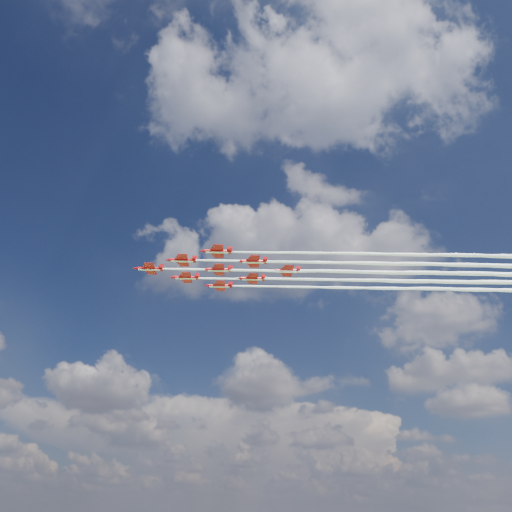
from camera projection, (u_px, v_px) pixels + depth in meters
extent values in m
cylinder|color=#B60A11|center=(149.00, 269.00, 157.89)|extent=(7.21, 2.84, 0.99)
cone|color=#B60A11|center=(135.00, 268.00, 157.75)|extent=(2.00, 1.43, 0.99)
cone|color=#B60A11|center=(163.00, 269.00, 158.03)|extent=(1.54, 1.22, 0.90)
ellipsoid|color=black|center=(144.00, 267.00, 158.02)|extent=(2.02, 1.28, 0.64)
cube|color=#B60A11|center=(151.00, 269.00, 157.89)|extent=(4.95, 8.74, 0.13)
cube|color=#B60A11|center=(161.00, 269.00, 158.01)|extent=(2.06, 3.46, 0.11)
cube|color=#B60A11|center=(162.00, 267.00, 158.39)|extent=(1.42, 0.50, 1.62)
cube|color=white|center=(149.00, 270.00, 157.68)|extent=(6.72, 2.55, 0.11)
cylinder|color=#B60A11|center=(182.00, 260.00, 152.76)|extent=(7.21, 2.84, 0.99)
cone|color=#B60A11|center=(167.00, 260.00, 152.61)|extent=(2.00, 1.43, 0.99)
cone|color=#B60A11|center=(196.00, 260.00, 152.89)|extent=(1.54, 1.22, 0.90)
ellipsoid|color=black|center=(176.00, 259.00, 152.89)|extent=(2.02, 1.28, 0.64)
cube|color=#B60A11|center=(184.00, 260.00, 152.75)|extent=(4.95, 8.74, 0.13)
cube|color=#B60A11|center=(194.00, 260.00, 152.87)|extent=(2.06, 3.46, 0.11)
cube|color=#B60A11|center=(195.00, 258.00, 153.26)|extent=(1.42, 0.50, 1.62)
cube|color=white|center=(182.00, 262.00, 152.55)|extent=(6.72, 2.55, 0.11)
cylinder|color=#B60A11|center=(186.00, 278.00, 163.73)|extent=(7.21, 2.84, 0.99)
cone|color=#B60A11|center=(172.00, 277.00, 163.59)|extent=(2.00, 1.43, 0.99)
cone|color=#B60A11|center=(199.00, 278.00, 163.87)|extent=(1.54, 1.22, 0.90)
ellipsoid|color=black|center=(180.00, 276.00, 163.86)|extent=(2.02, 1.28, 0.64)
cube|color=#B60A11|center=(187.00, 278.00, 163.73)|extent=(4.95, 8.74, 0.13)
cube|color=#B60A11|center=(197.00, 278.00, 163.85)|extent=(2.06, 3.46, 0.11)
cube|color=#B60A11|center=(197.00, 275.00, 164.23)|extent=(1.42, 0.50, 1.62)
cube|color=white|center=(186.00, 279.00, 163.52)|extent=(6.72, 2.55, 0.11)
cylinder|color=#B60A11|center=(217.00, 251.00, 147.62)|extent=(7.21, 2.84, 0.99)
cone|color=#B60A11|center=(202.00, 251.00, 147.48)|extent=(2.00, 1.43, 0.99)
cone|color=#B60A11|center=(231.00, 251.00, 147.76)|extent=(1.54, 1.22, 0.90)
ellipsoid|color=black|center=(211.00, 250.00, 147.75)|extent=(2.02, 1.28, 0.64)
cube|color=#B60A11|center=(219.00, 251.00, 147.62)|extent=(4.95, 8.74, 0.13)
cube|color=#B60A11|center=(229.00, 251.00, 147.74)|extent=(2.06, 3.46, 0.11)
cube|color=#B60A11|center=(230.00, 249.00, 148.12)|extent=(1.42, 0.50, 1.62)
cube|color=white|center=(217.00, 253.00, 147.41)|extent=(6.72, 2.55, 0.11)
cylinder|color=#B60A11|center=(218.00, 270.00, 158.60)|extent=(7.21, 2.84, 0.99)
cone|color=#B60A11|center=(204.00, 269.00, 158.45)|extent=(2.00, 1.43, 0.99)
cone|color=#B60A11|center=(232.00, 270.00, 158.73)|extent=(1.54, 1.22, 0.90)
ellipsoid|color=black|center=(213.00, 268.00, 158.73)|extent=(2.02, 1.28, 0.64)
cube|color=#B60A11|center=(220.00, 270.00, 158.59)|extent=(4.95, 8.74, 0.13)
cube|color=#B60A11|center=(230.00, 270.00, 158.71)|extent=(2.06, 3.46, 0.11)
cube|color=#B60A11|center=(230.00, 268.00, 159.10)|extent=(1.42, 0.50, 1.62)
cube|color=white|center=(218.00, 271.00, 158.39)|extent=(6.72, 2.55, 0.11)
cylinder|color=#B60A11|center=(220.00, 286.00, 169.57)|extent=(7.21, 2.84, 0.99)
cone|color=#B60A11|center=(206.00, 286.00, 169.43)|extent=(2.00, 1.43, 0.99)
cone|color=#B60A11|center=(232.00, 286.00, 169.71)|extent=(1.54, 1.22, 0.90)
ellipsoid|color=black|center=(214.00, 285.00, 169.70)|extent=(2.02, 1.28, 0.64)
cube|color=#B60A11|center=(221.00, 286.00, 169.57)|extent=(4.95, 8.74, 0.13)
cube|color=#B60A11|center=(230.00, 286.00, 169.69)|extent=(2.06, 3.46, 0.11)
cube|color=#B60A11|center=(231.00, 284.00, 170.07)|extent=(1.42, 0.50, 1.62)
cube|color=white|center=(219.00, 287.00, 169.36)|extent=(6.72, 2.55, 0.11)
cylinder|color=#B60A11|center=(253.00, 261.00, 153.46)|extent=(7.21, 2.84, 0.99)
cone|color=#B60A11|center=(239.00, 261.00, 153.32)|extent=(2.00, 1.43, 0.99)
cone|color=#B60A11|center=(267.00, 262.00, 153.60)|extent=(1.54, 1.22, 0.90)
ellipsoid|color=black|center=(247.00, 260.00, 153.59)|extent=(2.02, 1.28, 0.64)
cube|color=#B60A11|center=(255.00, 262.00, 153.46)|extent=(4.95, 8.74, 0.13)
cube|color=#B60A11|center=(265.00, 262.00, 153.58)|extent=(2.06, 3.46, 0.11)
cube|color=#B60A11|center=(266.00, 259.00, 153.96)|extent=(1.42, 0.50, 1.62)
cube|color=white|center=(253.00, 263.00, 153.25)|extent=(6.72, 2.55, 0.11)
cylinder|color=#B60A11|center=(252.00, 279.00, 164.44)|extent=(7.21, 2.84, 0.99)
cone|color=#B60A11|center=(238.00, 278.00, 164.29)|extent=(2.00, 1.43, 0.99)
cone|color=#B60A11|center=(265.00, 279.00, 164.57)|extent=(1.54, 1.22, 0.90)
ellipsoid|color=black|center=(247.00, 277.00, 164.57)|extent=(2.02, 1.28, 0.64)
cube|color=#B60A11|center=(253.00, 279.00, 164.43)|extent=(4.95, 8.74, 0.13)
cube|color=#B60A11|center=(263.00, 279.00, 164.55)|extent=(2.06, 3.46, 0.11)
cube|color=#B60A11|center=(264.00, 277.00, 164.94)|extent=(1.42, 0.50, 1.62)
cube|color=white|center=(252.00, 280.00, 164.23)|extent=(6.72, 2.55, 0.11)
cylinder|color=#B60A11|center=(287.00, 271.00, 159.30)|extent=(7.21, 2.84, 0.99)
cone|color=#B60A11|center=(273.00, 271.00, 159.16)|extent=(2.00, 1.43, 0.99)
cone|color=#B60A11|center=(300.00, 271.00, 159.44)|extent=(1.54, 1.22, 0.90)
ellipsoid|color=black|center=(281.00, 270.00, 159.43)|extent=(2.02, 1.28, 0.64)
cube|color=#B60A11|center=(288.00, 271.00, 159.30)|extent=(4.95, 8.74, 0.13)
cube|color=#B60A11|center=(298.00, 271.00, 159.42)|extent=(2.06, 3.46, 0.11)
cube|color=#B60A11|center=(299.00, 269.00, 159.80)|extent=(1.42, 0.50, 1.62)
cube|color=white|center=(287.00, 272.00, 159.09)|extent=(6.72, 2.55, 0.11)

